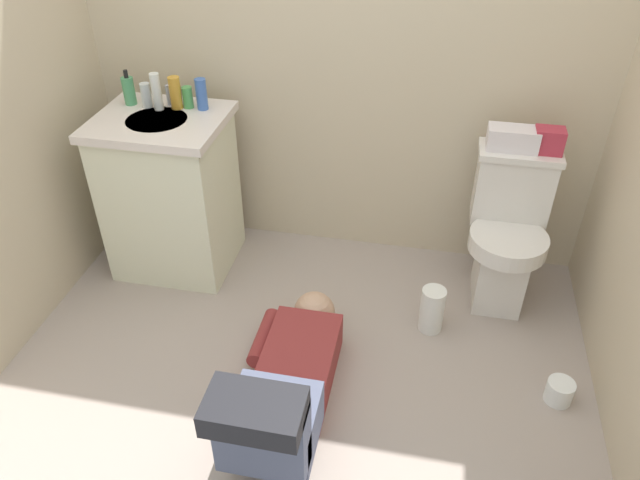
{
  "coord_description": "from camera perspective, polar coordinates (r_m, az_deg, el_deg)",
  "views": [
    {
      "loc": [
        0.45,
        -1.74,
        1.98
      ],
      "look_at": [
        0.03,
        0.33,
        0.45
      ],
      "focal_mm": 33.73,
      "sensor_mm": 36.0,
      "label": 1
    }
  ],
  "objects": [
    {
      "name": "faucet",
      "position": [
        3.0,
        -14.15,
        13.15
      ],
      "size": [
        0.02,
        0.02,
        0.1
      ],
      "primitive_type": "cylinder",
      "color": "silver",
      "rests_on": "vanity_cabinet"
    },
    {
      "name": "bottle_green",
      "position": [
        2.96,
        -12.44,
        13.08
      ],
      "size": [
        0.05,
        0.05,
        0.1
      ],
      "primitive_type": "cylinder",
      "color": "#4B9F50",
      "rests_on": "vanity_cabinet"
    },
    {
      "name": "ground_plane",
      "position": [
        2.69,
        -2.07,
        -12.14
      ],
      "size": [
        2.99,
        2.94,
        0.04
      ],
      "primitive_type": "cube",
      "color": "#A5948A"
    },
    {
      "name": "tissue_box",
      "position": [
        2.79,
        17.83,
        9.16
      ],
      "size": [
        0.22,
        0.11,
        0.1
      ],
      "primitive_type": "cube",
      "color": "silver",
      "rests_on": "toilet"
    },
    {
      "name": "bottle_amber",
      "position": [
        2.95,
        -13.56,
        13.42
      ],
      "size": [
        0.05,
        0.05,
        0.15
      ],
      "primitive_type": "cylinder",
      "color": "gold",
      "rests_on": "vanity_cabinet"
    },
    {
      "name": "bottle_blue",
      "position": [
        2.92,
        -11.18,
        13.41
      ],
      "size": [
        0.05,
        0.05,
        0.15
      ],
      "primitive_type": "cylinder",
      "color": "#3C63B3",
      "rests_on": "vanity_cabinet"
    },
    {
      "name": "toiletry_bag",
      "position": [
        2.81,
        20.89,
        8.81
      ],
      "size": [
        0.12,
        0.09,
        0.11
      ],
      "primitive_type": "cube",
      "color": "#B22D3F",
      "rests_on": "toilet"
    },
    {
      "name": "toilet_paper_roll",
      "position": [
        2.7,
        21.76,
        -13.19
      ],
      "size": [
        0.11,
        0.11,
        0.1
      ],
      "primitive_type": "cylinder",
      "color": "white",
      "rests_on": "ground_plane"
    },
    {
      "name": "vanity_cabinet",
      "position": [
        3.08,
        -13.96,
        4.41
      ],
      "size": [
        0.6,
        0.52,
        0.82
      ],
      "color": "beige",
      "rests_on": "ground_plane"
    },
    {
      "name": "soap_dispenser",
      "position": [
        3.06,
        -17.68,
        13.37
      ],
      "size": [
        0.06,
        0.06,
        0.17
      ],
      "color": "#4A9761",
      "rests_on": "vanity_cabinet"
    },
    {
      "name": "wall_back",
      "position": [
        2.89,
        2.26,
        20.28
      ],
      "size": [
        2.65,
        0.08,
        2.4
      ],
      "primitive_type": "cube",
      "color": "beige",
      "rests_on": "ground_plane"
    },
    {
      "name": "bottle_clear",
      "position": [
        3.01,
        -16.16,
        13.05
      ],
      "size": [
        0.05,
        0.05,
        0.11
      ],
      "primitive_type": "cylinder",
      "color": "silver",
      "rests_on": "vanity_cabinet"
    },
    {
      "name": "paper_towel_roll",
      "position": [
        2.81,
        10.57,
        -6.51
      ],
      "size": [
        0.11,
        0.11,
        0.23
      ],
      "primitive_type": "cylinder",
      "color": "white",
      "rests_on": "ground_plane"
    },
    {
      "name": "bottle_white",
      "position": [
        2.96,
        -15.25,
        13.42
      ],
      "size": [
        0.04,
        0.04,
        0.17
      ],
      "primitive_type": "cylinder",
      "color": "white",
      "rests_on": "vanity_cabinet"
    },
    {
      "name": "person_plumber",
      "position": [
        2.37,
        -3.32,
        -13.6
      ],
      "size": [
        0.39,
        1.06,
        0.52
      ],
      "color": "maroon",
      "rests_on": "ground_plane"
    },
    {
      "name": "toilet",
      "position": [
        2.93,
        17.27,
        0.71
      ],
      "size": [
        0.36,
        0.46,
        0.75
      ],
      "color": "silver",
      "rests_on": "ground_plane"
    }
  ]
}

